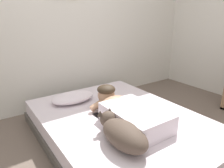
{
  "coord_description": "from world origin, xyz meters",
  "views": [
    {
      "loc": [
        -1.14,
        -1.39,
        1.28
      ],
      "look_at": [
        0.13,
        0.46,
        0.52
      ],
      "focal_mm": 33.43,
      "sensor_mm": 36.0,
      "label": 1
    }
  ],
  "objects_px": {
    "dog": "(122,133)",
    "bed": "(120,128)",
    "pillow": "(73,97)",
    "cell_phone": "(99,116)",
    "coffee_cup": "(111,101)",
    "person_lying": "(126,111)"
  },
  "relations": [
    {
      "from": "dog",
      "to": "bed",
      "type": "bearing_deg",
      "value": 54.52
    },
    {
      "from": "pillow",
      "to": "dog",
      "type": "bearing_deg",
      "value": -91.92
    },
    {
      "from": "bed",
      "to": "cell_phone",
      "type": "xyz_separation_m",
      "value": [
        -0.18,
        0.14,
        0.14
      ]
    },
    {
      "from": "bed",
      "to": "coffee_cup",
      "type": "relative_size",
      "value": 16.21
    },
    {
      "from": "dog",
      "to": "pillow",
      "type": "bearing_deg",
      "value": 88.08
    },
    {
      "from": "bed",
      "to": "dog",
      "type": "height_order",
      "value": "dog"
    },
    {
      "from": "pillow",
      "to": "cell_phone",
      "type": "xyz_separation_m",
      "value": [
        0.06,
        -0.5,
        -0.05
      ]
    },
    {
      "from": "pillow",
      "to": "coffee_cup",
      "type": "distance_m",
      "value": 0.46
    },
    {
      "from": "bed",
      "to": "cell_phone",
      "type": "height_order",
      "value": "cell_phone"
    },
    {
      "from": "pillow",
      "to": "person_lying",
      "type": "xyz_separation_m",
      "value": [
        0.24,
        -0.73,
        0.05
      ]
    },
    {
      "from": "bed",
      "to": "dog",
      "type": "relative_size",
      "value": 3.52
    },
    {
      "from": "pillow",
      "to": "person_lying",
      "type": "distance_m",
      "value": 0.77
    },
    {
      "from": "dog",
      "to": "person_lying",
      "type": "bearing_deg",
      "value": 46.93
    },
    {
      "from": "cell_phone",
      "to": "dog",
      "type": "bearing_deg",
      "value": -100.21
    },
    {
      "from": "person_lying",
      "to": "coffee_cup",
      "type": "bearing_deg",
      "value": 75.48
    },
    {
      "from": "dog",
      "to": "cell_phone",
      "type": "bearing_deg",
      "value": 79.79
    },
    {
      "from": "bed",
      "to": "cell_phone",
      "type": "relative_size",
      "value": 14.47
    },
    {
      "from": "coffee_cup",
      "to": "bed",
      "type": "bearing_deg",
      "value": -107.77
    },
    {
      "from": "bed",
      "to": "coffee_cup",
      "type": "bearing_deg",
      "value": 72.23
    },
    {
      "from": "bed",
      "to": "cell_phone",
      "type": "bearing_deg",
      "value": 143.62
    },
    {
      "from": "bed",
      "to": "person_lying",
      "type": "bearing_deg",
      "value": -93.24
    },
    {
      "from": "person_lying",
      "to": "coffee_cup",
      "type": "relative_size",
      "value": 7.36
    }
  ]
}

